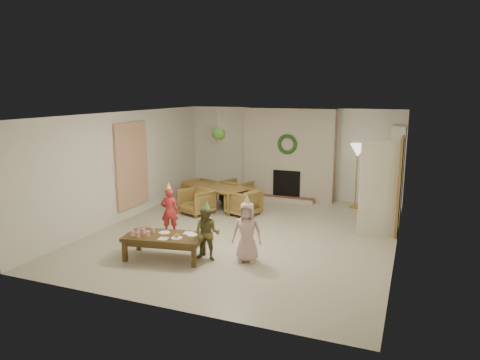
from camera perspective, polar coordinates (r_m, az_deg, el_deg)
The scene contains 56 objects.
floor at distance 9.47m, azimuth 0.80°, elevation -6.83°, with size 7.00×7.00×0.00m, color #B7B29E.
ceiling at distance 9.00m, azimuth 0.84°, elevation 8.46°, with size 7.00×7.00×0.00m, color white.
wall_back at distance 12.44m, azimuth 6.59°, elevation 3.44°, with size 7.00×7.00×0.00m, color silver.
wall_front at distance 6.10m, azimuth -11.05°, elevation -5.15°, with size 7.00×7.00×0.00m, color silver.
wall_left at distance 10.58m, azimuth -14.54°, elevation 1.74°, with size 7.00×7.00×0.00m, color silver.
wall_right at distance 8.57m, azimuth 19.90°, elevation -0.81°, with size 7.00×7.00×0.00m, color silver.
fireplace_mass at distance 12.25m, azimuth 6.35°, elevation 3.33°, with size 2.50×0.40×2.50m, color #502715.
fireplace_hearth at distance 12.15m, azimuth 5.78°, elevation -2.46°, with size 1.60×0.30×0.12m, color #5E2719.
fireplace_firebox at distance 12.22m, azimuth 6.04°, elevation -0.50°, with size 0.75×0.12×0.75m, color black.
fireplace_wreath at distance 11.99m, azimuth 6.09°, elevation 4.60°, with size 0.54×0.54×0.10m, color #194018.
floor_lamp_base at distance 11.85m, azimuth 14.55°, elevation -3.34°, with size 0.31×0.31×0.03m, color gold.
floor_lamp_post at distance 11.68m, azimuth 14.74°, elevation 0.24°, with size 0.03×0.03×1.49m, color gold.
floor_lamp_shade at distance 11.57m, azimuth 14.92°, elevation 3.71°, with size 0.40×0.40×0.33m, color beige.
bookshelf_carcass at distance 10.87m, azimuth 19.46°, elevation 0.89°, with size 0.30×1.00×2.20m, color white.
bookshelf_shelf_a at distance 11.00m, azimuth 19.14°, elevation -2.43°, with size 0.30×0.92×0.03m, color white.
bookshelf_shelf_b at distance 10.91m, azimuth 19.27°, elevation -0.39°, with size 0.30×0.92×0.03m, color white.
bookshelf_shelf_c at distance 10.84m, azimuth 19.41°, elevation 1.68°, with size 0.30×0.92×0.03m, color white.
bookshelf_shelf_d at distance 10.78m, azimuth 19.55°, elevation 3.77°, with size 0.30×0.92×0.03m, color white.
books_row_lower at distance 10.82m, azimuth 19.04°, elevation -1.88°, with size 0.20×0.40×0.24m, color #A51E36.
books_row_mid at distance 10.94m, azimuth 19.23°, elevation 0.38°, with size 0.20×0.44×0.24m, color #26428E.
books_row_upper at distance 10.72m, azimuth 19.33°, elevation 2.29°, with size 0.20×0.36×0.22m, color #B37B26.
door_frame at distance 9.80m, azimuth 19.84°, elevation -0.71°, with size 0.05×0.86×2.04m, color olive.
door_leaf at distance 9.45m, azimuth 17.44°, elevation -1.11°, with size 0.05×0.80×2.00m, color beige.
curtain_panel at distance 10.72m, azimuth -13.74°, elevation 1.90°, with size 0.06×1.20×2.00m, color beige.
dining_table at distance 11.33m, azimuth -2.90°, elevation -2.25°, with size 1.63×0.91×0.57m, color olive.
dining_chair_near at distance 10.85m, azimuth -5.63°, elevation -2.74°, with size 0.68×0.70×0.63m, color olive.
dining_chair_far at distance 11.82m, azimuth -0.40°, elevation -1.51°, with size 0.68×0.70×0.63m, color olive.
dining_chair_left at distance 11.84m, azimuth -5.31°, elevation -1.54°, with size 0.68×0.70×0.63m, color olive.
dining_chair_right at distance 10.71m, azimuth 0.43°, elevation -2.88°, with size 0.68×0.70×0.63m, color olive.
hanging_plant_cord at distance 10.90m, azimuth -2.76°, elevation 7.14°, with size 0.01×0.01×0.70m, color tan.
hanging_plant_pot at distance 10.94m, azimuth -2.75°, elevation 5.31°, with size 0.16×0.16×0.12m, color #A74236.
hanging_plant_foliage at distance 10.92m, azimuth -2.75°, elevation 5.94°, with size 0.32×0.32×0.32m, color #264B19.
coffee_table_top at distance 8.10m, azimuth -9.68°, elevation -7.22°, with size 1.41×0.70×0.06m, color #4B3719.
coffee_table_apron at distance 8.12m, azimuth -9.66°, elevation -7.72°, with size 1.30×0.59×0.09m, color #4B3719.
coffee_leg_fl at distance 8.18m, azimuth -14.58°, elevation -8.86°, with size 0.08×0.08×0.37m, color #4B3719.
coffee_leg_fr at distance 7.71m, azimuth -5.94°, elevation -9.79°, with size 0.08×0.08×0.37m, color #4B3719.
coffee_leg_bl at distance 8.66m, azimuth -12.89°, elevation -7.61°, with size 0.08×0.08×0.37m, color #4B3719.
coffee_leg_br at distance 8.22m, azimuth -4.70°, elevation -8.39°, with size 0.08×0.08×0.37m, color #4B3719.
cup_a at distance 8.14m, azimuth -13.68°, elevation -6.68°, with size 0.08×0.08×0.10m, color white.
cup_b at distance 8.33m, azimuth -13.04°, elevation -6.24°, with size 0.08×0.08×0.10m, color white.
cup_c at distance 8.04m, azimuth -13.01°, elevation -6.88°, with size 0.08×0.08×0.10m, color white.
cup_d at distance 8.23m, azimuth -12.38°, elevation -6.43°, with size 0.08×0.08×0.10m, color white.
cup_e at distance 8.06m, azimuth -11.77°, elevation -6.79°, with size 0.08×0.08×0.10m, color white.
cup_f at distance 8.25m, azimuth -11.16°, elevation -6.34°, with size 0.08×0.08×0.10m, color white.
plate_a at distance 8.22m, azimuth -9.71°, elevation -6.66°, with size 0.19×0.19×0.01m, color white.
plate_b at distance 7.90m, azimuth -8.14°, elevation -7.37°, with size 0.19×0.19×0.01m, color white.
plate_c at distance 8.02m, azimuth -6.14°, elevation -7.02°, with size 0.19×0.19×0.01m, color white.
food_scoop at distance 7.88m, azimuth -8.15°, elevation -7.08°, with size 0.08×0.08×0.08m, color tan.
napkin_left at distance 7.90m, azimuth -9.84°, elevation -7.44°, with size 0.16×0.16×0.01m, color #F0B1C8.
napkin_right at distance 8.13m, azimuth -6.68°, elevation -6.78°, with size 0.16×0.16×0.01m, color #F0B1C8.
child_red at distance 9.40m, azimuth -9.06°, elevation -3.98°, with size 0.36×0.24×0.98m, color maroon.
party_hat_red at distance 9.27m, azimuth -9.16°, elevation -0.80°, with size 0.13×0.13×0.19m, color #F6FD54.
child_plaid at distance 7.88m, azimuth -4.25°, elevation -6.94°, with size 0.47×0.37×0.97m, color brown.
party_hat_plaid at distance 7.74m, azimuth -4.31°, elevation -3.27°, with size 0.12×0.12×0.16m, color #52C070.
child_pink at distance 7.81m, azimuth 0.91°, elevation -6.70°, with size 0.52×0.34×1.07m, color beige.
party_hat_pink at distance 7.65m, azimuth 0.92°, elevation -2.57°, with size 0.14×0.14×0.19m, color silver.
Camera 1 is at (3.20, -8.40, 2.97)m, focal length 33.18 mm.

